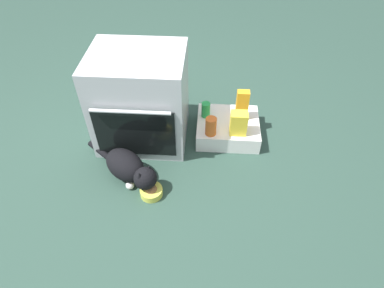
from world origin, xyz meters
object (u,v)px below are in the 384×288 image
Objects in this scene: pantry_cabinet at (228,128)px; soda_can at (206,110)px; juice_carton at (242,105)px; snack_bag at (239,123)px; sauce_jar at (211,126)px; food_bowl at (151,191)px; cat at (129,168)px; oven at (141,99)px.

pantry_cabinet is 3.92× the size of soda_can.
juice_carton is (0.27, -0.00, 0.06)m from soda_can.
snack_bag reaches higher than pantry_cabinet.
juice_carton is (0.23, 0.20, 0.05)m from sauce_jar.
food_bowl is at bearing -116.03° from soda_can.
juice_carton is (0.76, 0.55, 0.14)m from cat.
cat is 3.12× the size of snack_bag.
pantry_cabinet is at bearing -16.91° from soda_can.
juice_carton is (0.74, 0.10, -0.09)m from oven.
sauce_jar is 0.58× the size of juice_carton.
cat is 4.68× the size of soda_can.
snack_bag is (0.73, 0.38, 0.11)m from cat.
food_bowl is at bearing -128.16° from sauce_jar.
snack_bag is at bearing -99.66° from juice_carton.
oven is at bearing -175.51° from pantry_cabinet.
snack_bag is at bearing 63.99° from cat.
oven is at bearing -167.49° from soda_can.
soda_can is at bearing 63.97° from food_bowl.
sauce_jar is (0.53, 0.35, 0.09)m from cat.
juice_carton is at bearing 41.40° from sauce_jar.
oven is 4.96× the size of sauce_jar.
pantry_cabinet is at bearing 50.92° from food_bowl.
soda_can is (0.49, 0.55, 0.08)m from cat.
pantry_cabinet is 3.17× the size of food_bowl.
juice_carton reaches higher than food_bowl.
juice_carton reaches higher than soda_can.
cat is at bearing -131.57° from soda_can.
food_bowl is at bearing 0.00° from cat.
cat is at bearing -143.97° from juice_carton.
oven reaches higher than juice_carton.
oven is 5.79× the size of soda_can.
soda_can is (-0.17, 0.05, 0.13)m from pantry_cabinet.
pantry_cabinet is at bearing 73.59° from cat.
food_bowl is at bearing -138.81° from snack_bag.
oven reaches higher than pantry_cabinet.
pantry_cabinet is 0.22m from juice_carton.
pantry_cabinet is 0.24m from sauce_jar.
sauce_jar is at bearing -138.60° from juice_carton.
food_bowl is 0.77m from soda_can.
cat is 0.65m from sauce_jar.
oven is 1.48× the size of pantry_cabinet.
pantry_cabinet is 0.83m from cat.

